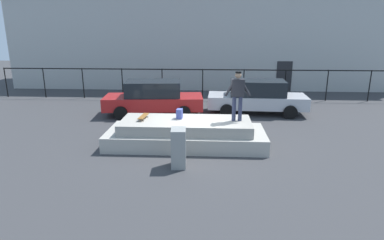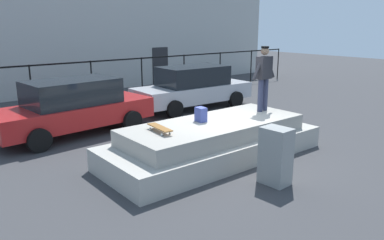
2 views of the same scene
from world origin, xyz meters
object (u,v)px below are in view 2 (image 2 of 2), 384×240
(car_red_sedan_near, at_px, (73,107))
(car_silver_sedan_mid, at_px, (193,87))
(skateboarder, at_px, (264,74))
(utility_box, at_px, (276,156))
(backpack, at_px, (201,114))
(skateboard, at_px, (160,128))

(car_red_sedan_near, xyz_separation_m, car_silver_sedan_mid, (5.07, 0.52, -0.00))
(car_red_sedan_near, bearing_deg, skateboarder, -48.31)
(car_red_sedan_near, relative_size, car_silver_sedan_mid, 1.00)
(car_red_sedan_near, height_order, utility_box, car_red_sedan_near)
(backpack, distance_m, utility_box, 2.27)
(car_silver_sedan_mid, bearing_deg, utility_box, -115.85)
(utility_box, bearing_deg, backpack, 91.13)
(utility_box, bearing_deg, car_silver_sedan_mid, 60.86)
(skateboard, height_order, car_silver_sedan_mid, car_silver_sedan_mid)
(skateboarder, xyz_separation_m, car_silver_sedan_mid, (1.35, 4.69, -1.11))
(skateboarder, height_order, utility_box, skateboarder)
(car_red_sedan_near, height_order, car_silver_sedan_mid, car_red_sedan_near)
(backpack, distance_m, car_red_sedan_near, 4.33)
(backpack, bearing_deg, car_red_sedan_near, 28.54)
(skateboard, relative_size, utility_box, 0.70)
(skateboarder, distance_m, utility_box, 3.09)
(backpack, xyz_separation_m, car_red_sedan_near, (-1.64, 3.99, -0.26))
(skateboarder, xyz_separation_m, utility_box, (-1.90, -2.03, -1.35))
(skateboarder, height_order, skateboard, skateboarder)
(skateboarder, relative_size, car_red_sedan_near, 0.36)
(backpack, height_order, car_red_sedan_near, car_red_sedan_near)
(backpack, distance_m, car_silver_sedan_mid, 5.67)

